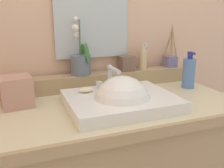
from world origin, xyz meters
TOP-DOWN VIEW (x-y plane):
  - back_ledge at (0.00, 0.25)m, footprint 1.15×0.10m
  - sink_basin at (0.04, -0.08)m, footprint 0.47×0.37m
  - soap_bar at (-0.09, 0.04)m, footprint 0.07×0.04m
  - potted_plant at (-0.06, 0.25)m, footprint 0.10×0.12m
  - soap_dispenser at (0.31, 0.26)m, footprint 0.05×0.05m
  - reed_diffuser at (0.50, 0.26)m, footprint 0.10×0.09m
  - trinket_box at (0.21, 0.25)m, footprint 0.09×0.07m
  - lotion_bottle at (0.50, 0.07)m, footprint 0.07×0.07m
  - tissue_box at (-0.39, 0.11)m, footprint 0.14×0.14m
  - mirror at (0.03, 0.31)m, footprint 0.41×0.02m

SIDE VIEW (x-z plane):
  - sink_basin at x=0.04m, z-range 0.70..0.98m
  - back_ledge at x=0.00m, z-range 0.82..0.90m
  - soap_bar at x=-0.09m, z-range 0.87..0.90m
  - tissue_box at x=-0.39m, z-range 0.82..0.96m
  - lotion_bottle at x=0.50m, z-range 0.81..1.01m
  - reed_diffuser at x=0.50m, z-range 0.82..1.07m
  - trinket_box at x=0.21m, z-range 0.90..0.99m
  - soap_dispenser at x=0.31m, z-range 0.89..1.04m
  - potted_plant at x=-0.06m, z-range 0.83..1.13m
  - mirror at x=0.03m, z-range 0.98..1.52m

